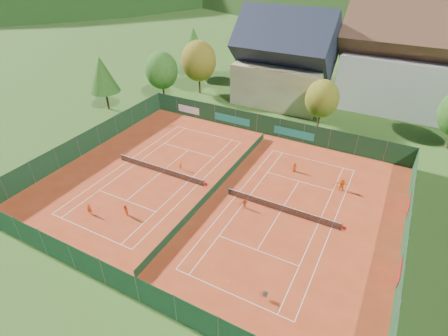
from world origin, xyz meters
TOP-DOWN VIEW (x-y plane):
  - ground at (0.00, 0.00)m, footprint 600.00×600.00m
  - clay_pad at (0.00, 0.00)m, footprint 40.00×32.00m
  - court_markings_left at (-8.00, 0.00)m, footprint 11.03×23.83m
  - court_markings_right at (8.00, 0.00)m, footprint 11.03×23.83m
  - tennis_net_left at (-7.85, 0.00)m, footprint 13.30×0.10m
  - tennis_net_right at (8.15, 0.00)m, footprint 13.30×0.10m
  - court_divider at (0.00, 0.00)m, footprint 0.03×28.80m
  - fence_north at (-0.46, 15.99)m, footprint 40.00×0.10m
  - fence_south at (0.00, -16.00)m, footprint 40.00×0.04m
  - fence_west at (-20.00, 0.00)m, footprint 0.04×32.00m
  - fence_east at (20.00, 0.05)m, footprint 0.09×32.00m
  - chalet at (-3.00, 30.00)m, footprint 16.20×12.00m
  - hotel_block_a at (16.00, 36.00)m, footprint 21.60×11.00m
  - tree_west_front at (-22.00, 20.00)m, footprint 5.72×5.72m
  - tree_west_mid at (-18.00, 26.00)m, footprint 6.44×6.44m
  - tree_west_back at (-24.00, 34.00)m, footprint 5.60×5.60m
  - tree_center at (6.00, 22.00)m, footprint 5.01×5.01m
  - tree_west_side at (-28.00, 12.00)m, footprint 5.04×5.04m
  - mountain_backdrop at (28.54, 233.48)m, footprint 820.00×530.00m
  - ball_hopper at (10.70, -10.98)m, footprint 0.34×0.34m
  - loose_ball_0 at (-10.96, -6.99)m, footprint 0.07×0.07m
  - loose_ball_1 at (7.16, -10.86)m, footprint 0.07×0.07m
  - loose_ball_2 at (4.41, 3.80)m, footprint 0.07×0.07m
  - loose_ball_3 at (-3.73, 6.15)m, footprint 0.07×0.07m
  - player_left_near at (-9.87, -9.92)m, footprint 0.58×0.52m
  - player_left_mid at (-6.27, -8.34)m, footprint 0.84×0.81m
  - player_left_far at (-6.15, 1.89)m, footprint 0.84×0.56m
  - player_right_near at (4.28, -1.30)m, footprint 0.79×0.55m
  - player_right_far_a at (6.75, 8.22)m, footprint 0.76×0.68m
  - player_right_far_b at (12.88, 6.99)m, footprint 1.54×0.78m

SIDE VIEW (x-z plane):
  - mountain_backdrop at x=28.54m, z-range -160.64..81.36m
  - ground at x=0.00m, z-range -0.02..-0.02m
  - clay_pad at x=0.00m, z-range 0.00..0.01m
  - court_markings_left at x=-8.00m, z-range 0.01..0.01m
  - court_markings_right at x=8.00m, z-range 0.01..0.01m
  - loose_ball_0 at x=-10.96m, z-range 0.00..0.07m
  - loose_ball_1 at x=7.16m, z-range 0.00..0.07m
  - loose_ball_2 at x=4.41m, z-range 0.00..0.07m
  - loose_ball_3 at x=-3.73m, z-range 0.00..0.07m
  - court_divider at x=0.00m, z-range 0.00..1.00m
  - tennis_net_left at x=-7.85m, z-range 0.00..1.02m
  - tennis_net_right at x=8.15m, z-range 0.00..1.02m
  - ball_hopper at x=10.70m, z-range 0.16..0.96m
  - player_left_far at x=-6.15m, z-range 0.00..1.20m
  - player_right_near at x=4.28m, z-range 0.00..1.24m
  - player_right_far_a at x=6.75m, z-range 0.00..1.30m
  - player_left_near at x=-9.87m, z-range 0.00..1.34m
  - player_left_mid at x=-6.27m, z-range 0.00..1.37m
  - player_right_far_b at x=12.88m, z-range 0.00..1.58m
  - fence_north at x=-0.46m, z-range -0.03..2.97m
  - fence_east at x=20.00m, z-range -0.02..2.98m
  - fence_south at x=0.00m, z-range 0.00..3.00m
  - fence_west at x=-20.00m, z-range 0.00..3.00m
  - tree_center at x=6.00m, z-range 0.92..8.52m
  - tree_west_front at x=-22.00m, z-range 1.05..9.74m
  - tree_west_side at x=-28.00m, z-range 1.56..10.56m
  - tree_west_mid at x=-18.00m, z-range 1.18..10.96m
  - chalet at x=-3.00m, z-range -1.38..14.62m
  - tree_west_back at x=-24.00m, z-range 1.74..11.74m
  - hotel_block_a at x=16.00m, z-range -1.24..16.01m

